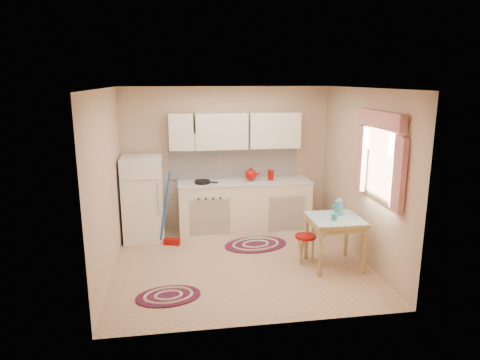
# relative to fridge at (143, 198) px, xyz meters

# --- Properties ---
(room_shell) EXTENTS (3.64, 3.60, 2.52)m
(room_shell) POSITION_rel_fridge_xyz_m (1.59, -1.01, 0.90)
(room_shell) COLOR tan
(room_shell) RESTS_ON ground
(fridge) EXTENTS (0.65, 0.60, 1.40)m
(fridge) POSITION_rel_fridge_xyz_m (0.00, 0.00, 0.00)
(fridge) COLOR white
(fridge) RESTS_ON ground
(broom) EXTENTS (0.30, 0.20, 1.20)m
(broom) POSITION_rel_fridge_xyz_m (0.45, -0.35, -0.10)
(broom) COLOR blue
(broom) RESTS_ON ground
(base_cabinets) EXTENTS (2.25, 0.60, 0.88)m
(base_cabinets) POSITION_rel_fridge_xyz_m (1.70, 0.05, -0.26)
(base_cabinets) COLOR white
(base_cabinets) RESTS_ON ground
(countertop) EXTENTS (2.27, 0.62, 0.04)m
(countertop) POSITION_rel_fridge_xyz_m (1.70, 0.05, 0.20)
(countertop) COLOR silver
(countertop) RESTS_ON base_cabinets
(frying_pan) EXTENTS (0.34, 0.34, 0.05)m
(frying_pan) POSITION_rel_fridge_xyz_m (0.98, 0.00, 0.24)
(frying_pan) COLOR black
(frying_pan) RESTS_ON countertop
(red_kettle) EXTENTS (0.23, 0.21, 0.22)m
(red_kettle) POSITION_rel_fridge_xyz_m (1.81, 0.05, 0.33)
(red_kettle) COLOR #960A05
(red_kettle) RESTS_ON countertop
(red_canister) EXTENTS (0.13, 0.13, 0.16)m
(red_canister) POSITION_rel_fridge_xyz_m (2.16, 0.05, 0.30)
(red_canister) COLOR #960A05
(red_canister) RESTS_ON countertop
(table) EXTENTS (0.72, 0.72, 0.72)m
(table) POSITION_rel_fridge_xyz_m (2.74, -1.52, -0.34)
(table) COLOR tan
(table) RESTS_ON ground
(stool) EXTENTS (0.33, 0.33, 0.42)m
(stool) POSITION_rel_fridge_xyz_m (2.37, -1.34, -0.49)
(stool) COLOR #960A05
(stool) RESTS_ON ground
(coffee_pot) EXTENTS (0.14, 0.12, 0.28)m
(coffee_pot) POSITION_rel_fridge_xyz_m (2.82, -1.40, 0.16)
(coffee_pot) COLOR teal
(coffee_pot) RESTS_ON table
(mug) EXTENTS (0.09, 0.09, 0.10)m
(mug) POSITION_rel_fridge_xyz_m (2.68, -1.62, 0.07)
(mug) COLOR teal
(mug) RESTS_ON table
(rug_center) EXTENTS (1.12, 0.84, 0.02)m
(rug_center) POSITION_rel_fridge_xyz_m (1.78, -0.58, -0.69)
(rug_center) COLOR maroon
(rug_center) RESTS_ON ground
(rug_left) EXTENTS (0.86, 0.63, 0.02)m
(rug_left) POSITION_rel_fridge_xyz_m (0.40, -2.07, -0.69)
(rug_left) COLOR maroon
(rug_left) RESTS_ON ground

